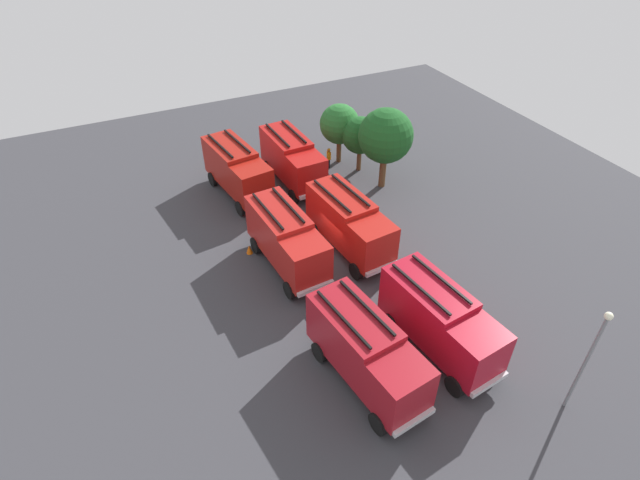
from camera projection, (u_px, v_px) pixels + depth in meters
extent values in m
plane|color=#38383D|center=(320.00, 257.00, 33.07)|extent=(55.51, 55.51, 0.00)
cube|color=#9F1810|center=(252.00, 184.00, 36.22)|extent=(2.52, 2.78, 2.60)
cube|color=#8C9EAD|center=(259.00, 187.00, 35.34)|extent=(0.37, 2.12, 1.46)
cube|color=#9F1810|center=(231.00, 162.00, 38.44)|extent=(5.10, 3.13, 2.90)
cube|color=black|center=(237.00, 141.00, 37.77)|extent=(4.30, 0.71, 0.12)
cube|color=black|center=(220.00, 146.00, 37.17)|extent=(4.30, 0.71, 0.12)
cube|color=silver|center=(261.00, 205.00, 36.14)|extent=(0.52, 2.38, 0.28)
cylinder|color=black|center=(270.00, 198.00, 37.57)|extent=(1.14, 0.50, 1.10)
cylinder|color=black|center=(241.00, 208.00, 36.53)|extent=(1.14, 0.50, 1.10)
cylinder|color=black|center=(240.00, 170.00, 40.79)|extent=(1.14, 0.50, 1.10)
cylinder|color=black|center=(213.00, 179.00, 39.75)|extent=(1.14, 0.50, 1.10)
cube|color=#AE1C17|center=(306.00, 262.00, 29.46)|extent=(2.37, 2.65, 2.60)
cube|color=#8C9EAD|center=(314.00, 268.00, 28.55)|extent=(0.23, 2.13, 1.46)
cube|color=#AE1C17|center=(279.00, 228.00, 31.77)|extent=(4.96, 2.83, 2.90)
cube|color=black|center=(288.00, 205.00, 31.07)|extent=(4.32, 0.42, 0.12)
cube|color=black|center=(268.00, 211.00, 30.53)|extent=(4.32, 0.42, 0.12)
cube|color=silver|center=(316.00, 288.00, 29.34)|extent=(0.36, 2.38, 0.28)
cylinder|color=black|center=(325.00, 277.00, 30.74)|extent=(1.12, 0.43, 1.10)
cylinder|color=black|center=(290.00, 290.00, 29.81)|extent=(1.12, 0.43, 1.10)
cylinder|color=black|center=(289.00, 234.00, 34.10)|extent=(1.12, 0.43, 1.10)
cylinder|color=black|center=(256.00, 245.00, 33.17)|extent=(1.12, 0.43, 1.10)
cube|color=maroon|center=(399.00, 387.00, 22.62)|extent=(2.51, 2.76, 2.60)
cube|color=#8C9EAD|center=(416.00, 400.00, 21.74)|extent=(0.35, 2.12, 1.46)
cube|color=maroon|center=(353.00, 335.00, 24.84)|extent=(5.08, 3.10, 2.90)
cube|color=black|center=(366.00, 307.00, 24.17)|extent=(4.30, 0.68, 0.12)
cube|color=black|center=(343.00, 319.00, 23.58)|extent=(4.30, 0.68, 0.12)
cube|color=silver|center=(414.00, 422.00, 22.54)|extent=(0.51, 2.38, 0.28)
cylinder|color=black|center=(418.00, 399.00, 23.96)|extent=(1.14, 0.49, 1.10)
cylinder|color=black|center=(379.00, 423.00, 22.93)|extent=(1.14, 0.49, 1.10)
cylinder|color=black|center=(357.00, 333.00, 27.20)|extent=(1.14, 0.49, 1.10)
cylinder|color=black|center=(320.00, 352.00, 26.17)|extent=(1.14, 0.49, 1.10)
cube|color=#AE1411|center=(306.00, 173.00, 37.40)|extent=(2.30, 2.59, 2.60)
cube|color=#8C9EAD|center=(313.00, 176.00, 36.48)|extent=(0.16, 2.13, 1.46)
cube|color=#AE1411|center=(286.00, 152.00, 39.75)|extent=(4.90, 2.69, 2.90)
cube|color=black|center=(294.00, 131.00, 39.04)|extent=(4.32, 0.29, 0.12)
cube|color=black|center=(277.00, 135.00, 38.53)|extent=(4.32, 0.29, 0.12)
cube|color=silver|center=(314.00, 194.00, 37.27)|extent=(0.29, 2.38, 0.28)
cylinder|color=black|center=(322.00, 188.00, 38.66)|extent=(1.11, 0.39, 1.10)
cylinder|color=black|center=(294.00, 196.00, 37.77)|extent=(1.11, 0.39, 1.10)
cylinder|color=black|center=(294.00, 161.00, 42.07)|extent=(1.11, 0.39, 1.10)
cylinder|color=black|center=(268.00, 167.00, 41.19)|extent=(1.11, 0.39, 1.10)
cube|color=#AD1913|center=(372.00, 243.00, 30.82)|extent=(2.43, 2.70, 2.60)
cube|color=#8C9EAD|center=(382.00, 249.00, 29.91)|extent=(0.28, 2.12, 1.46)
cube|color=#AD1913|center=(340.00, 213.00, 33.09)|extent=(5.02, 2.94, 2.90)
cube|color=black|center=(350.00, 190.00, 32.40)|extent=(4.31, 0.53, 0.12)
cube|color=black|center=(332.00, 196.00, 31.84)|extent=(4.31, 0.53, 0.12)
cube|color=silver|center=(382.00, 269.00, 30.71)|extent=(0.42, 2.38, 0.28)
cylinder|color=black|center=(387.00, 258.00, 32.12)|extent=(1.13, 0.45, 1.10)
cylinder|color=black|center=(356.00, 271.00, 31.15)|extent=(1.13, 0.45, 1.10)
cylinder|color=black|center=(345.00, 220.00, 35.43)|extent=(1.13, 0.45, 1.10)
cylinder|color=black|center=(316.00, 230.00, 34.45)|extent=(1.13, 0.45, 1.10)
cube|color=#AC1021|center=(475.00, 352.00, 24.20)|extent=(2.48, 2.74, 2.60)
cube|color=#8C9EAD|center=(494.00, 363.00, 23.31)|extent=(0.33, 2.12, 1.46)
cube|color=#AC1021|center=(426.00, 305.00, 26.44)|extent=(5.06, 3.05, 2.90)
cube|color=black|center=(441.00, 278.00, 25.77)|extent=(4.30, 0.63, 0.12)
cube|color=black|center=(420.00, 288.00, 25.19)|extent=(4.30, 0.63, 0.12)
cube|color=silver|center=(490.00, 384.00, 24.11)|extent=(0.48, 2.38, 0.28)
cylinder|color=black|center=(490.00, 365.00, 25.53)|extent=(1.13, 0.48, 1.10)
cylinder|color=black|center=(455.00, 386.00, 24.52)|extent=(1.13, 0.48, 1.10)
cylinder|color=black|center=(424.00, 306.00, 28.79)|extent=(1.13, 0.48, 1.10)
cylinder|color=black|center=(391.00, 323.00, 27.78)|extent=(1.13, 0.48, 1.10)
cylinder|color=black|center=(316.00, 171.00, 40.96)|extent=(0.16, 0.16, 0.80)
cylinder|color=black|center=(314.00, 171.00, 41.04)|extent=(0.16, 0.16, 0.80)
cube|color=#B7140F|center=(315.00, 163.00, 40.54)|extent=(0.48, 0.44, 0.70)
sphere|color=brown|center=(315.00, 158.00, 40.26)|extent=(0.23, 0.23, 0.23)
cylinder|color=#B7140F|center=(315.00, 157.00, 40.20)|extent=(0.28, 0.28, 0.07)
cylinder|color=black|center=(329.00, 163.00, 42.03)|extent=(0.16, 0.16, 0.76)
cylinder|color=black|center=(328.00, 162.00, 42.19)|extent=(0.16, 0.16, 0.76)
cube|color=orange|center=(329.00, 155.00, 41.67)|extent=(0.45, 0.30, 0.66)
sphere|color=brown|center=(329.00, 150.00, 41.41)|extent=(0.21, 0.21, 0.21)
cylinder|color=orange|center=(329.00, 150.00, 41.35)|extent=(0.27, 0.27, 0.06)
cylinder|color=brown|center=(339.00, 150.00, 42.49)|extent=(0.41, 0.41, 2.03)
sphere|color=#236628|center=(340.00, 124.00, 41.02)|extent=(3.25, 3.25, 3.25)
cylinder|color=brown|center=(359.00, 160.00, 41.44)|extent=(0.37, 0.37, 1.85)
sphere|color=#19511E|center=(360.00, 135.00, 40.09)|extent=(2.96, 2.96, 2.96)
cylinder|color=brown|center=(383.00, 171.00, 39.23)|extent=(0.51, 0.51, 2.57)
sphere|color=#19511E|center=(386.00, 136.00, 37.36)|extent=(4.11, 4.11, 4.11)
cone|color=#F2600C|center=(249.00, 249.00, 33.21)|extent=(0.44, 0.44, 0.62)
cone|color=#F2600C|center=(342.00, 180.00, 39.99)|extent=(0.48, 0.48, 0.69)
cylinder|color=slate|center=(584.00, 365.00, 22.49)|extent=(0.16, 0.16, 5.95)
sphere|color=#F2EFCC|center=(609.00, 316.00, 20.55)|extent=(0.36, 0.36, 0.36)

